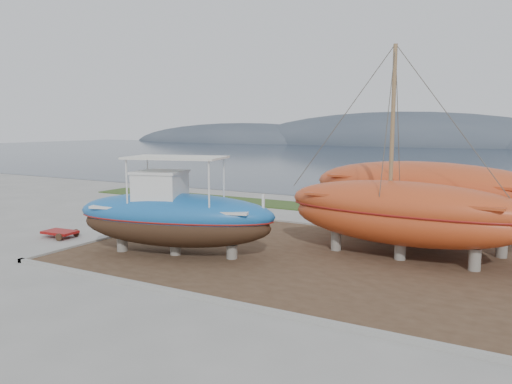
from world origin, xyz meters
The scene contains 11 objects.
ground centered at (0.00, 0.00, 0.00)m, with size 140.00×140.00×0.00m, color gray.
dirt_patch centered at (0.00, 4.00, 0.03)m, with size 18.00×12.00×0.06m, color #422D1E.
curb_frame centered at (0.00, 4.00, 0.07)m, with size 18.60×12.60×0.15m, color gray, non-canonical shape.
grass_strip centered at (0.00, 15.50, 0.04)m, with size 44.00×3.00×0.08m, color #284219.
sea centered at (0.00, 70.00, 0.00)m, with size 260.00×100.00×0.04m, color #1B2736, non-canonical shape.
mountain_ridge centered at (0.00, 125.00, 0.00)m, with size 200.00×36.00×20.00m, color #333D49, non-canonical shape.
blue_caique centered at (-4.42, 1.62, 2.08)m, with size 8.38×2.62×4.04m, color #1A5DA5, non-canonical shape.
white_dinghy centered at (-5.38, 6.06, 0.70)m, with size 4.25×1.60×1.28m, color silver, non-canonical shape.
orange_sailboat centered at (3.80, 5.38, 4.23)m, with size 9.52×2.80×8.35m, color #AC3D1A, non-canonical shape.
orange_bare_hull centered at (4.18, 8.31, 1.86)m, with size 10.99×3.30×3.60m, color #AC3D1A, non-canonical shape.
red_trailer centered at (-11.36, 1.59, 0.17)m, with size 2.34×1.17×0.33m, color maroon, non-canonical shape.
Camera 1 is at (8.23, -14.18, 5.35)m, focal length 35.00 mm.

